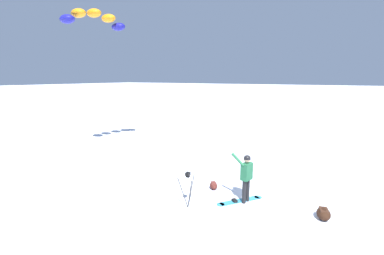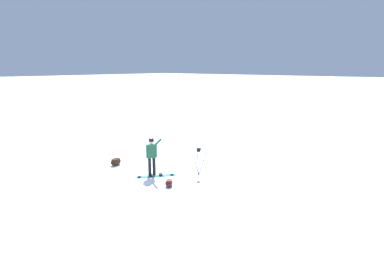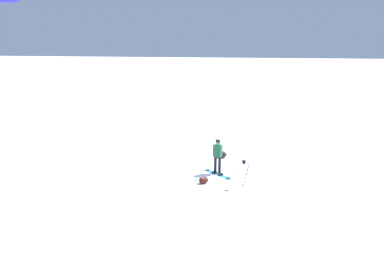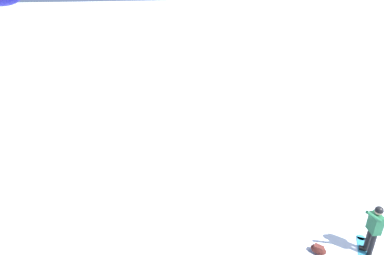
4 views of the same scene
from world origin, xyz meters
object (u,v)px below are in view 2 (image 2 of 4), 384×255
at_px(snowboard, 156,176).
at_px(gear_bag_large, 116,162).
at_px(camera_tripod, 199,156).
at_px(gear_bag_small, 169,183).
at_px(snowboarder, 152,153).

height_order(snowboard, gear_bag_large, gear_bag_large).
bearing_deg(camera_tripod, gear_bag_small, 86.95).
bearing_deg(gear_bag_small, snowboard, -19.86).
distance_m(snowboarder, gear_bag_large, 2.62).
xyz_separation_m(snowboarder, gear_bag_large, (2.47, 0.13, -0.87)).
relative_size(snowboarder, snowboard, 1.18).
bearing_deg(camera_tripod, snowboard, 44.50).
xyz_separation_m(snowboarder, camera_tripod, (-1.54, -1.38, -0.16)).
xyz_separation_m(gear_bag_large, gear_bag_small, (-3.91, 0.29, -0.04)).
height_order(snowboard, camera_tripod, camera_tripod).
relative_size(snowboard, gear_bag_large, 2.19).
relative_size(gear_bag_large, camera_tripod, 0.54).
xyz_separation_m(snowboard, camera_tripod, (-1.36, -1.33, 0.87)).
distance_m(camera_tripod, gear_bag_small, 1.94).
xyz_separation_m(snowboard, gear_bag_small, (-1.26, 0.46, 0.12)).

